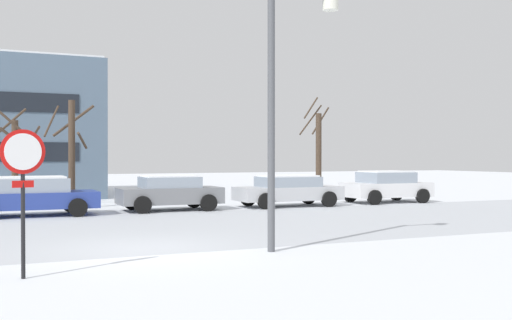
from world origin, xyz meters
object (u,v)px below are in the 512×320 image
at_px(parked_car_gray, 170,192).
at_px(parked_car_silver, 288,190).
at_px(parked_car_blue, 31,196).
at_px(parked_car_white, 386,186).
at_px(street_lamp, 284,89).
at_px(stop_sign, 23,174).

bearing_deg(parked_car_gray, parked_car_silver, -1.62).
height_order(parked_car_blue, parked_car_white, parked_car_white).
relative_size(parked_car_blue, parked_car_gray, 1.15).
distance_m(street_lamp, parked_car_white, 15.48).
bearing_deg(parked_car_white, parked_car_gray, -179.86).
distance_m(parked_car_gray, parked_car_white, 10.04).
bearing_deg(parked_car_silver, street_lamp, -117.69).
distance_m(parked_car_silver, parked_car_white, 5.02).
xyz_separation_m(parked_car_blue, parked_car_white, (15.05, 0.19, 0.02)).
height_order(parked_car_blue, parked_car_silver, parked_car_blue).
xyz_separation_m(street_lamp, parked_car_gray, (0.61, 10.86, -2.84)).
bearing_deg(stop_sign, street_lamp, 9.76).
bearing_deg(stop_sign, parked_car_gray, 62.91).
distance_m(stop_sign, parked_car_white, 19.97).
xyz_separation_m(street_lamp, parked_car_blue, (-4.41, 10.70, -2.83)).
distance_m(stop_sign, parked_car_gray, 13.29).
distance_m(parked_car_gray, parked_car_silver, 5.02).
bearing_deg(stop_sign, parked_car_white, 36.33).
distance_m(parked_car_blue, parked_car_gray, 5.02).
xyz_separation_m(stop_sign, parked_car_silver, (11.05, 11.65, -1.10)).
distance_m(stop_sign, parked_car_blue, 11.72).
xyz_separation_m(stop_sign, street_lamp, (5.43, 0.93, 1.77)).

